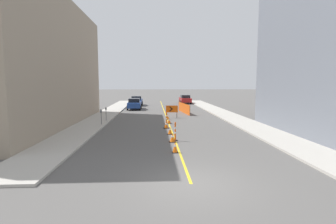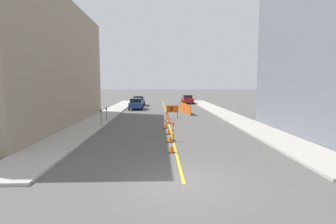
{
  "view_description": "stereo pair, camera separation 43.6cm",
  "coord_description": "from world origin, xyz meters",
  "px_view_note": "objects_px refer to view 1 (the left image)",
  "views": [
    {
      "loc": [
        -1.37,
        -9.29,
        3.73
      ],
      "look_at": [
        -0.04,
        15.4,
        1.0
      ],
      "focal_mm": 28.0,
      "sensor_mm": 36.0,
      "label": 1
    },
    {
      "loc": [
        -0.93,
        -9.31,
        3.73
      ],
      "look_at": [
        -0.04,
        15.4,
        1.0
      ],
      "focal_mm": 28.0,
      "sensor_mm": 36.0,
      "label": 2
    }
  ],
  "objects_px": {
    "traffic_cone_fourth": "(166,125)",
    "parking_meter_far_curb": "(101,114)",
    "traffic_cone_fifth": "(169,121)",
    "parking_meter_near_curb": "(106,111)",
    "traffic_cone_third": "(170,131)",
    "parked_car_curb_mid": "(137,101)",
    "parked_car_curb_near": "(134,104)",
    "traffic_cone_farthest": "(168,117)",
    "parked_car_curb_far": "(185,99)",
    "traffic_cone_second": "(172,138)",
    "traffic_cone_nearest": "(175,147)",
    "delineator_post_rear": "(166,119)",
    "delineator_post_front": "(175,133)",
    "arrow_barricade_primary": "(172,109)"
  },
  "relations": [
    {
      "from": "traffic_cone_fourth",
      "to": "parking_meter_far_curb",
      "type": "relative_size",
      "value": 0.43
    },
    {
      "from": "traffic_cone_fifth",
      "to": "parking_meter_near_curb",
      "type": "height_order",
      "value": "parking_meter_near_curb"
    },
    {
      "from": "traffic_cone_third",
      "to": "parking_meter_near_curb",
      "type": "bearing_deg",
      "value": 131.27
    },
    {
      "from": "parking_meter_near_curb",
      "to": "parked_car_curb_mid",
      "type": "bearing_deg",
      "value": 84.62
    },
    {
      "from": "parked_car_curb_near",
      "to": "parking_meter_far_curb",
      "type": "relative_size",
      "value": 3.28
    },
    {
      "from": "traffic_cone_farthest",
      "to": "parked_car_curb_far",
      "type": "bearing_deg",
      "value": 78.42
    },
    {
      "from": "traffic_cone_fourth",
      "to": "traffic_cone_farthest",
      "type": "relative_size",
      "value": 1.02
    },
    {
      "from": "parked_car_curb_near",
      "to": "parked_car_curb_mid",
      "type": "relative_size",
      "value": 1.01
    },
    {
      "from": "traffic_cone_second",
      "to": "parked_car_curb_near",
      "type": "relative_size",
      "value": 0.13
    },
    {
      "from": "traffic_cone_fourth",
      "to": "parked_car_curb_mid",
      "type": "height_order",
      "value": "parked_car_curb_mid"
    },
    {
      "from": "traffic_cone_nearest",
      "to": "parked_car_curb_far",
      "type": "xyz_separation_m",
      "value": [
        4.61,
        34.1,
        0.5
      ]
    },
    {
      "from": "parked_car_curb_mid",
      "to": "parking_meter_near_curb",
      "type": "relative_size",
      "value": 3.35
    },
    {
      "from": "delineator_post_rear",
      "to": "parking_meter_far_curb",
      "type": "bearing_deg",
      "value": -173.13
    },
    {
      "from": "traffic_cone_nearest",
      "to": "traffic_cone_third",
      "type": "xyz_separation_m",
      "value": [
        0.04,
        5.08,
        -0.01
      ]
    },
    {
      "from": "traffic_cone_farthest",
      "to": "parked_car_curb_mid",
      "type": "relative_size",
      "value": 0.13
    },
    {
      "from": "traffic_cone_second",
      "to": "parked_car_curb_mid",
      "type": "height_order",
      "value": "parked_car_curb_mid"
    },
    {
      "from": "delineator_post_front",
      "to": "parking_meter_near_curb",
      "type": "relative_size",
      "value": 0.96
    },
    {
      "from": "parked_car_curb_mid",
      "to": "parked_car_curb_far",
      "type": "xyz_separation_m",
      "value": [
        8.63,
        3.84,
        0.0
      ]
    },
    {
      "from": "traffic_cone_third",
      "to": "parked_car_curb_far",
      "type": "xyz_separation_m",
      "value": [
        4.57,
        29.03,
        0.52
      ]
    },
    {
      "from": "traffic_cone_nearest",
      "to": "parking_meter_near_curb",
      "type": "xyz_separation_m",
      "value": [
        -5.76,
        11.69,
        0.74
      ]
    },
    {
      "from": "traffic_cone_farthest",
      "to": "traffic_cone_fourth",
      "type": "bearing_deg",
      "value": -94.28
    },
    {
      "from": "parking_meter_near_curb",
      "to": "traffic_cone_third",
      "type": "bearing_deg",
      "value": -48.73
    },
    {
      "from": "delineator_post_rear",
      "to": "parking_meter_far_curb",
      "type": "relative_size",
      "value": 0.84
    },
    {
      "from": "traffic_cone_farthest",
      "to": "delineator_post_front",
      "type": "bearing_deg",
      "value": -90.25
    },
    {
      "from": "traffic_cone_second",
      "to": "parked_car_curb_near",
      "type": "xyz_separation_m",
      "value": [
        -3.96,
        21.18,
        0.52
      ]
    },
    {
      "from": "traffic_cone_third",
      "to": "traffic_cone_second",
      "type": "bearing_deg",
      "value": -90.03
    },
    {
      "from": "parked_car_curb_near",
      "to": "parked_car_curb_mid",
      "type": "distance_m",
      "value": 6.55
    },
    {
      "from": "traffic_cone_fourth",
      "to": "traffic_cone_farthest",
      "type": "height_order",
      "value": "traffic_cone_fourth"
    },
    {
      "from": "delineator_post_front",
      "to": "parked_car_curb_far",
      "type": "height_order",
      "value": "parked_car_curb_far"
    },
    {
      "from": "traffic_cone_fifth",
      "to": "delineator_post_front",
      "type": "height_order",
      "value": "delineator_post_front"
    },
    {
      "from": "traffic_cone_fourth",
      "to": "arrow_barricade_primary",
      "type": "bearing_deg",
      "value": 82.07
    },
    {
      "from": "traffic_cone_nearest",
      "to": "parking_meter_far_curb",
      "type": "xyz_separation_m",
      "value": [
        -5.76,
        9.33,
        0.77
      ]
    },
    {
      "from": "traffic_cone_second",
      "to": "delineator_post_rear",
      "type": "xyz_separation_m",
      "value": [
        -0.02,
        7.49,
        0.2
      ]
    },
    {
      "from": "traffic_cone_fifth",
      "to": "parked_car_curb_mid",
      "type": "relative_size",
      "value": 0.12
    },
    {
      "from": "traffic_cone_third",
      "to": "parking_meter_near_curb",
      "type": "relative_size",
      "value": 0.44
    },
    {
      "from": "traffic_cone_nearest",
      "to": "parked_car_curb_mid",
      "type": "relative_size",
      "value": 0.14
    },
    {
      "from": "delineator_post_front",
      "to": "parked_car_curb_mid",
      "type": "height_order",
      "value": "parked_car_curb_mid"
    },
    {
      "from": "traffic_cone_third",
      "to": "parked_car_curb_far",
      "type": "relative_size",
      "value": 0.13
    },
    {
      "from": "traffic_cone_nearest",
      "to": "delineator_post_front",
      "type": "distance_m",
      "value": 2.93
    },
    {
      "from": "parking_meter_near_curb",
      "to": "parking_meter_far_curb",
      "type": "height_order",
      "value": "parking_meter_far_curb"
    },
    {
      "from": "parked_car_curb_far",
      "to": "parking_meter_near_curb",
      "type": "height_order",
      "value": "parked_car_curb_far"
    },
    {
      "from": "arrow_barricade_primary",
      "to": "traffic_cone_third",
      "type": "bearing_deg",
      "value": -91.88
    },
    {
      "from": "parked_car_curb_mid",
      "to": "parked_car_curb_far",
      "type": "distance_m",
      "value": 9.44
    },
    {
      "from": "delineator_post_front",
      "to": "parked_car_curb_near",
      "type": "height_order",
      "value": "parked_car_curb_near"
    },
    {
      "from": "traffic_cone_third",
      "to": "traffic_cone_fourth",
      "type": "bearing_deg",
      "value": 93.39
    },
    {
      "from": "traffic_cone_fourth",
      "to": "traffic_cone_farthest",
      "type": "distance_m",
      "value": 5.34
    },
    {
      "from": "traffic_cone_second",
      "to": "delineator_post_front",
      "type": "height_order",
      "value": "delineator_post_front"
    },
    {
      "from": "arrow_barricade_primary",
      "to": "traffic_cone_second",
      "type": "bearing_deg",
      "value": -90.86
    },
    {
      "from": "traffic_cone_nearest",
      "to": "traffic_cone_fifth",
      "type": "relative_size",
      "value": 1.19
    },
    {
      "from": "arrow_barricade_primary",
      "to": "parking_meter_near_curb",
      "type": "distance_m",
      "value": 7.04
    }
  ]
}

